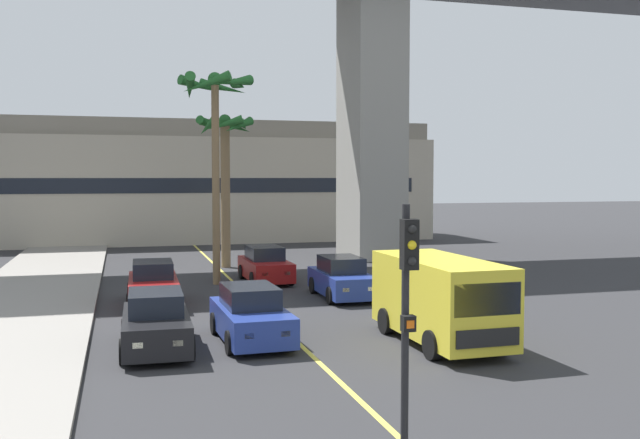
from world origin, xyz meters
TOP-DOWN VIEW (x-y plane):
  - lane_stripe_center at (0.00, 24.00)m, footprint 0.14×56.00m
  - pier_building_backdrop at (0.00, 49.35)m, footprint 34.87×8.04m
  - car_queue_front at (-3.62, 23.42)m, footprint 1.91×4.14m
  - car_queue_second at (3.40, 23.03)m, footprint 1.88×4.12m
  - car_queue_third at (1.36, 27.77)m, footprint 1.91×4.14m
  - car_queue_fourth at (-1.23, 16.78)m, footprint 1.93×4.15m
  - car_queue_fifth at (-3.84, 16.49)m, footprint 1.91×4.14m
  - delivery_van at (3.74, 15.11)m, footprint 2.22×5.28m
  - traffic_light_median_near at (-0.52, 7.23)m, footprint 0.24×0.37m
  - palm_tree_near_median at (-0.76, 27.72)m, footprint 3.18×3.29m
  - palm_tree_mid_median at (0.42, 33.28)m, footprint 2.98×2.99m

SIDE VIEW (x-z plane):
  - lane_stripe_center at x=0.00m, z-range 0.00..0.01m
  - car_queue_front at x=-3.62m, z-range -0.06..1.50m
  - car_queue_second at x=3.40m, z-range -0.06..1.50m
  - car_queue_third at x=1.36m, z-range -0.06..1.50m
  - car_queue_fourth at x=-1.23m, z-range -0.06..1.50m
  - car_queue_fifth at x=-3.84m, z-range -0.06..1.50m
  - delivery_van at x=3.74m, z-range 0.11..2.47m
  - traffic_light_median_near at x=-0.52m, z-range 0.61..4.81m
  - pier_building_backdrop at x=0.00m, z-range -0.06..8.45m
  - palm_tree_mid_median at x=0.42m, z-range 2.01..9.76m
  - palm_tree_near_median at x=-0.76m, z-range 2.92..11.94m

